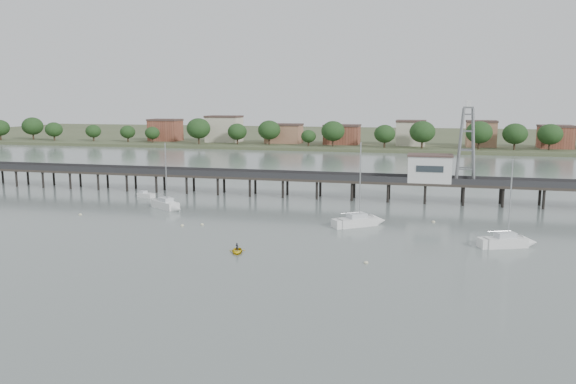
# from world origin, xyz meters

# --- Properties ---
(ground_plane) EXTENTS (500.00, 500.00, 0.00)m
(ground_plane) POSITION_xyz_m (0.00, 0.00, 0.00)
(ground_plane) COLOR slate
(ground_plane) RESTS_ON ground
(pier) EXTENTS (150.00, 5.00, 5.50)m
(pier) POSITION_xyz_m (0.00, 60.00, 3.79)
(pier) COLOR #2D2823
(pier) RESTS_ON ground
(pier_building) EXTENTS (8.40, 5.40, 5.30)m
(pier_building) POSITION_xyz_m (25.00, 60.00, 6.67)
(pier_building) COLOR silver
(pier_building) RESTS_ON ground
(lattice_tower) EXTENTS (3.20, 3.20, 15.50)m
(lattice_tower) POSITION_xyz_m (31.50, 60.00, 11.10)
(lattice_tower) COLOR slate
(lattice_tower) RESTS_ON ground
(sailboat_b) EXTENTS (7.61, 5.87, 12.59)m
(sailboat_b) POSITION_xyz_m (-20.41, 41.71, 0.65)
(sailboat_b) COLOR white
(sailboat_b) RESTS_ON ground
(sailboat_c) EXTENTS (8.20, 7.02, 13.88)m
(sailboat_c) POSITION_xyz_m (15.17, 37.16, 0.64)
(sailboat_c) COLOR white
(sailboat_c) RESTS_ON ground
(sailboat_d) EXTENTS (7.81, 4.87, 12.52)m
(sailboat_d) POSITION_xyz_m (36.00, 28.85, 0.65)
(sailboat_d) COLOR white
(sailboat_d) RESTS_ON ground
(white_tender) EXTENTS (3.98, 2.61, 1.43)m
(white_tender) POSITION_xyz_m (-30.69, 52.20, 0.44)
(white_tender) COLOR white
(white_tender) RESTS_ON ground
(yellow_dinghy) EXTENTS (2.18, 1.22, 2.93)m
(yellow_dinghy) POSITION_xyz_m (0.90, 17.08, 0.00)
(yellow_dinghy) COLOR gold
(yellow_dinghy) RESTS_ON ground
(dinghy_occupant) EXTENTS (0.58, 1.12, 0.26)m
(dinghy_occupant) POSITION_xyz_m (0.90, 17.08, 0.00)
(dinghy_occupant) COLOR black
(dinghy_occupant) RESTS_ON ground
(mooring_buoys) EXTENTS (82.30, 26.18, 0.39)m
(mooring_buoys) POSITION_xyz_m (6.11, 30.38, 0.08)
(mooring_buoys) COLOR beige
(mooring_buoys) RESTS_ON ground
(far_shore) EXTENTS (500.00, 170.00, 10.40)m
(far_shore) POSITION_xyz_m (0.36, 239.58, 0.95)
(far_shore) COLOR #475133
(far_shore) RESTS_ON ground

